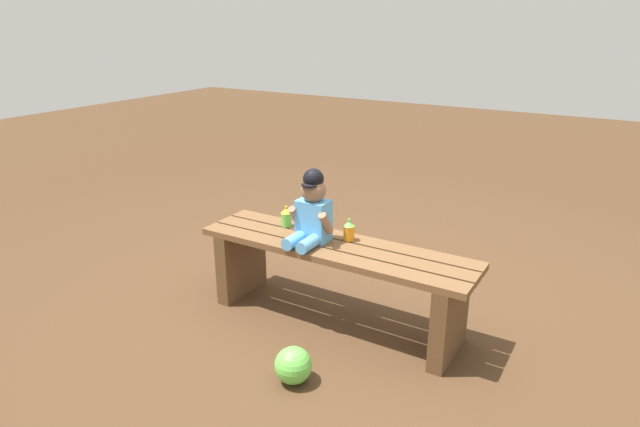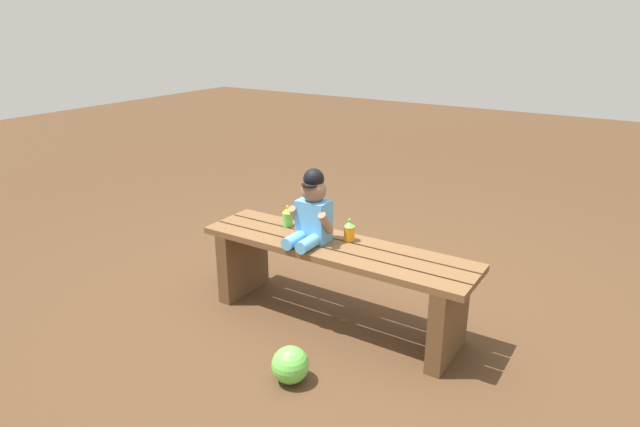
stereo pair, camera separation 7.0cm
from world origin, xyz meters
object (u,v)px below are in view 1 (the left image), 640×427
(sippy_cup_left, at_px, (286,217))
(child_figure, at_px, (312,211))
(toy_ball, at_px, (293,365))
(park_bench, at_px, (335,270))
(sippy_cup_right, at_px, (349,230))

(sippy_cup_left, bearing_deg, child_figure, -25.41)
(child_figure, height_order, sippy_cup_left, child_figure)
(sippy_cup_left, height_order, toy_ball, sippy_cup_left)
(child_figure, distance_m, sippy_cup_left, 0.30)
(park_bench, height_order, child_figure, child_figure)
(child_figure, height_order, toy_ball, child_figure)
(child_figure, relative_size, sippy_cup_right, 3.26)
(park_bench, relative_size, sippy_cup_right, 12.49)
(child_figure, height_order, sippy_cup_right, child_figure)
(toy_ball, bearing_deg, sippy_cup_left, 125.87)
(park_bench, xyz_separation_m, sippy_cup_right, (0.04, 0.09, 0.21))
(park_bench, height_order, toy_ball, park_bench)
(sippy_cup_right, xyz_separation_m, toy_ball, (0.07, -0.67, -0.44))
(child_figure, relative_size, sippy_cup_left, 3.26)
(sippy_cup_left, bearing_deg, toy_ball, -54.13)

